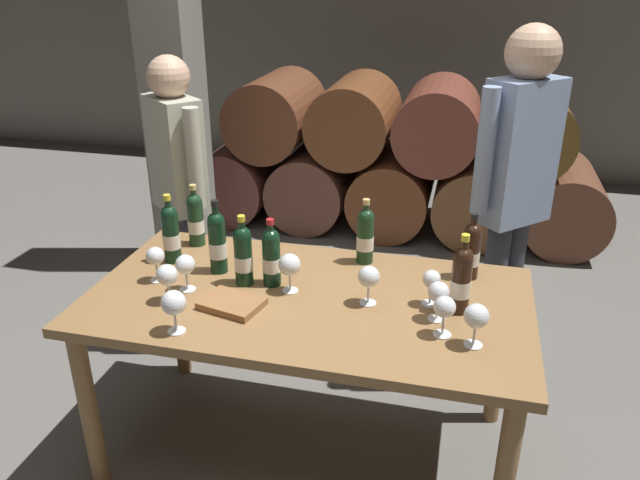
# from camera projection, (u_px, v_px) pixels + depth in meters

# --- Properties ---
(ground_plane) EXTENTS (14.00, 14.00, 0.00)m
(ground_plane) POSITION_uv_depth(u_px,v_px,m) (309.00, 448.00, 2.70)
(ground_plane) COLOR #66635E
(cellar_back_wall) EXTENTS (10.00, 0.24, 2.80)m
(cellar_back_wall) POSITION_uv_depth(u_px,v_px,m) (422.00, 23.00, 5.84)
(cellar_back_wall) COLOR slate
(cellar_back_wall) RESTS_ON ground_plane
(barrel_stack) EXTENTS (3.12, 0.90, 1.15)m
(barrel_stack) POSITION_uv_depth(u_px,v_px,m) (394.00, 159.00, 4.78)
(barrel_stack) COLOR brown
(barrel_stack) RESTS_ON ground_plane
(stone_pillar) EXTENTS (0.32, 0.32, 2.60)m
(stone_pillar) POSITION_uv_depth(u_px,v_px,m) (172.00, 73.00, 3.87)
(stone_pillar) COLOR slate
(stone_pillar) RESTS_ON ground_plane
(dining_table) EXTENTS (1.70, 0.90, 0.76)m
(dining_table) POSITION_uv_depth(u_px,v_px,m) (308.00, 316.00, 2.43)
(dining_table) COLOR olive
(dining_table) RESTS_ON ground_plane
(wine_bottle_0) EXTENTS (0.07, 0.07, 0.31)m
(wine_bottle_0) POSITION_uv_depth(u_px,v_px,m) (217.00, 242.00, 2.53)
(wine_bottle_0) COLOR black
(wine_bottle_0) RESTS_ON dining_table
(wine_bottle_1) EXTENTS (0.07, 0.07, 0.29)m
(wine_bottle_1) POSITION_uv_depth(u_px,v_px,m) (243.00, 255.00, 2.43)
(wine_bottle_1) COLOR black
(wine_bottle_1) RESTS_ON dining_table
(wine_bottle_2) EXTENTS (0.07, 0.07, 0.29)m
(wine_bottle_2) POSITION_uv_depth(u_px,v_px,m) (365.00, 235.00, 2.61)
(wine_bottle_2) COLOR #19381E
(wine_bottle_2) RESTS_ON dining_table
(wine_bottle_3) EXTENTS (0.07, 0.07, 0.29)m
(wine_bottle_3) POSITION_uv_depth(u_px,v_px,m) (196.00, 219.00, 2.78)
(wine_bottle_3) COLOR #19381E
(wine_bottle_3) RESTS_ON dining_table
(wine_bottle_4) EXTENTS (0.07, 0.07, 0.31)m
(wine_bottle_4) POSITION_uv_depth(u_px,v_px,m) (461.00, 279.00, 2.23)
(wine_bottle_4) COLOR black
(wine_bottle_4) RESTS_ON dining_table
(wine_bottle_5) EXTENTS (0.07, 0.07, 0.28)m
(wine_bottle_5) POSITION_uv_depth(u_px,v_px,m) (471.00, 250.00, 2.48)
(wine_bottle_5) COLOR black
(wine_bottle_5) RESTS_ON dining_table
(wine_bottle_6) EXTENTS (0.07, 0.07, 0.30)m
(wine_bottle_6) POSITION_uv_depth(u_px,v_px,m) (171.00, 233.00, 2.62)
(wine_bottle_6) COLOR black
(wine_bottle_6) RESTS_ON dining_table
(wine_bottle_7) EXTENTS (0.07, 0.07, 0.28)m
(wine_bottle_7) POSITION_uv_depth(u_px,v_px,m) (271.00, 256.00, 2.43)
(wine_bottle_7) COLOR black
(wine_bottle_7) RESTS_ON dining_table
(wine_glass_0) EXTENTS (0.09, 0.09, 0.16)m
(wine_glass_0) POSITION_uv_depth(u_px,v_px,m) (290.00, 265.00, 2.38)
(wine_glass_0) COLOR white
(wine_glass_0) RESTS_ON dining_table
(wine_glass_1) EXTENTS (0.08, 0.08, 0.16)m
(wine_glass_1) POSITION_uv_depth(u_px,v_px,m) (369.00, 278.00, 2.29)
(wine_glass_1) COLOR white
(wine_glass_1) RESTS_ON dining_table
(wine_glass_2) EXTENTS (0.08, 0.08, 0.15)m
(wine_glass_2) POSITION_uv_depth(u_px,v_px,m) (444.00, 308.00, 2.10)
(wine_glass_2) COLOR white
(wine_glass_2) RESTS_ON dining_table
(wine_glass_3) EXTENTS (0.08, 0.08, 0.16)m
(wine_glass_3) POSITION_uv_depth(u_px,v_px,m) (167.00, 276.00, 2.30)
(wine_glass_3) COLOR white
(wine_glass_3) RESTS_ON dining_table
(wine_glass_4) EXTENTS (0.08, 0.08, 0.15)m
(wine_glass_4) POSITION_uv_depth(u_px,v_px,m) (439.00, 293.00, 2.19)
(wine_glass_4) COLOR white
(wine_glass_4) RESTS_ON dining_table
(wine_glass_5) EXTENTS (0.07, 0.07, 0.14)m
(wine_glass_5) POSITION_uv_depth(u_px,v_px,m) (431.00, 281.00, 2.29)
(wine_glass_5) COLOR white
(wine_glass_5) RESTS_ON dining_table
(wine_glass_6) EXTENTS (0.09, 0.09, 0.16)m
(wine_glass_6) POSITION_uv_depth(u_px,v_px,m) (174.00, 304.00, 2.11)
(wine_glass_6) COLOR white
(wine_glass_6) RESTS_ON dining_table
(wine_glass_7) EXTENTS (0.07, 0.07, 0.15)m
(wine_glass_7) POSITION_uv_depth(u_px,v_px,m) (155.00, 257.00, 2.46)
(wine_glass_7) COLOR white
(wine_glass_7) RESTS_ON dining_table
(wine_glass_8) EXTENTS (0.08, 0.08, 0.15)m
(wine_glass_8) POSITION_uv_depth(u_px,v_px,m) (185.00, 266.00, 2.39)
(wine_glass_8) COLOR white
(wine_glass_8) RESTS_ON dining_table
(wine_glass_9) EXTENTS (0.08, 0.08, 0.16)m
(wine_glass_9) POSITION_uv_depth(u_px,v_px,m) (476.00, 317.00, 2.04)
(wine_glass_9) COLOR white
(wine_glass_9) RESTS_ON dining_table
(tasting_notebook) EXTENTS (0.25, 0.21, 0.03)m
(tasting_notebook) POSITION_uv_depth(u_px,v_px,m) (232.00, 304.00, 2.31)
(tasting_notebook) COLOR #936038
(tasting_notebook) RESTS_ON dining_table
(sommelier_presenting) EXTENTS (0.38, 0.37, 1.72)m
(sommelier_presenting) POSITION_uv_depth(u_px,v_px,m) (516.00, 181.00, 2.77)
(sommelier_presenting) COLOR #383842
(sommelier_presenting) RESTS_ON ground_plane
(taster_seated_left) EXTENTS (0.40, 0.34, 1.54)m
(taster_seated_left) POSITION_uv_depth(u_px,v_px,m) (179.00, 180.00, 3.15)
(taster_seated_left) COLOR #383842
(taster_seated_left) RESTS_ON ground_plane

